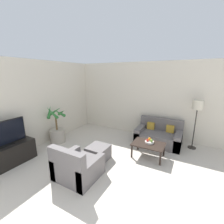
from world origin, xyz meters
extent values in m
cube|color=beige|center=(0.00, 5.78, 1.35)|extent=(8.40, 0.06, 2.70)
cube|color=beige|center=(-3.43, 2.88, 1.35)|extent=(0.06, 7.35, 2.70)
cube|color=black|center=(-3.10, 2.13, 0.27)|extent=(0.50, 1.24, 0.55)
cube|color=black|center=(-3.10, 2.13, 0.56)|extent=(0.18, 0.35, 0.02)
cube|color=black|center=(-3.10, 2.13, 0.87)|extent=(0.05, 1.01, 0.61)
cube|color=black|center=(-3.07, 2.13, 0.87)|extent=(0.01, 0.97, 0.57)
cylinder|color=#ADA393|center=(-3.08, 3.70, 0.22)|extent=(0.50, 0.50, 0.44)
cylinder|color=brown|center=(-3.08, 3.70, 0.67)|extent=(0.06, 0.06, 0.47)
cone|color=#2D7533|center=(-2.88, 3.70, 1.05)|extent=(0.10, 0.46, 0.36)
cone|color=#2D7533|center=(-3.01, 3.91, 1.01)|extent=(0.49, 0.24, 0.30)
cone|color=#2D7533|center=(-3.25, 3.83, 1.03)|extent=(0.36, 0.44, 0.33)
cone|color=#2D7533|center=(-3.22, 3.60, 1.07)|extent=(0.33, 0.41, 0.40)
cone|color=#2D7533|center=(-3.02, 3.54, 1.08)|extent=(0.43, 0.22, 0.41)
cube|color=#605B5B|center=(-0.01, 5.20, 0.20)|extent=(1.43, 0.86, 0.39)
cube|color=#605B5B|center=(-0.01, 5.55, 0.60)|extent=(1.43, 0.16, 0.42)
cube|color=#605B5B|center=(-0.62, 5.20, 0.26)|extent=(0.20, 0.86, 0.51)
cube|color=#605B5B|center=(0.60, 5.20, 0.26)|extent=(0.20, 0.86, 0.51)
cube|color=gold|center=(-0.33, 5.43, 0.51)|extent=(0.24, 0.12, 0.24)
cube|color=gold|center=(0.31, 5.43, 0.51)|extent=(0.24, 0.12, 0.24)
cylinder|color=#2D2823|center=(1.00, 5.41, 0.01)|extent=(0.24, 0.24, 0.03)
cylinder|color=#2D2823|center=(1.00, 5.41, 0.64)|extent=(0.03, 0.03, 1.23)
cylinder|color=beige|center=(1.00, 5.41, 1.39)|extent=(0.29, 0.29, 0.27)
cylinder|color=black|center=(-0.47, 3.98, 0.19)|extent=(0.05, 0.05, 0.37)
cylinder|color=black|center=(0.31, 3.98, 0.19)|extent=(0.05, 0.05, 0.37)
cylinder|color=black|center=(-0.47, 4.49, 0.19)|extent=(0.05, 0.05, 0.37)
cylinder|color=black|center=(0.31, 4.49, 0.19)|extent=(0.05, 0.05, 0.37)
cube|color=black|center=(-0.08, 4.24, 0.39)|extent=(0.86, 0.60, 0.03)
cylinder|color=beige|center=(-0.07, 4.30, 0.42)|extent=(0.24, 0.24, 0.04)
sphere|color=red|center=(-0.12, 4.27, 0.48)|extent=(0.07, 0.07, 0.07)
sphere|color=olive|center=(-0.02, 4.29, 0.48)|extent=(0.08, 0.08, 0.08)
sphere|color=orange|center=(-0.09, 4.37, 0.49)|extent=(0.09, 0.09, 0.09)
cube|color=#605B5B|center=(-1.23, 2.66, 0.19)|extent=(0.90, 0.84, 0.39)
cube|color=#605B5B|center=(-1.23, 2.32, 0.60)|extent=(0.90, 0.16, 0.43)
cube|color=#605B5B|center=(-1.60, 2.66, 0.24)|extent=(0.16, 0.84, 0.49)
cube|color=#605B5B|center=(-0.86, 2.66, 0.24)|extent=(0.16, 0.84, 0.49)
cube|color=#605B5B|center=(-1.23, 3.45, 0.19)|extent=(0.53, 0.55, 0.38)
camera|label=1|loc=(0.86, 0.42, 2.27)|focal=24.00mm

